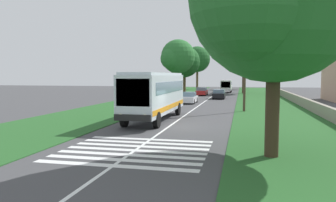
% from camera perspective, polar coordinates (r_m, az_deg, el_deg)
% --- Properties ---
extents(ground, '(160.00, 160.00, 0.00)m').
position_cam_1_polar(ground, '(22.73, 0.20, -4.44)').
color(ground, '#424244').
extents(grass_verge_left, '(120.00, 8.00, 0.04)m').
position_cam_1_polar(grass_verge_left, '(39.32, -6.76, -0.67)').
color(grass_verge_left, '#235623').
rests_on(grass_verge_left, ground).
extents(grass_verge_right, '(120.00, 8.00, 0.04)m').
position_cam_1_polar(grass_verge_right, '(37.24, 17.78, -1.14)').
color(grass_verge_right, '#235623').
rests_on(grass_verge_right, ground).
extents(centre_line, '(110.00, 0.16, 0.01)m').
position_cam_1_polar(centre_line, '(37.40, 5.17, -0.94)').
color(centre_line, silver).
rests_on(centre_line, ground).
extents(coach_bus, '(11.16, 2.62, 3.73)m').
position_cam_1_polar(coach_bus, '(25.90, -2.22, 1.42)').
color(coach_bus, silver).
rests_on(coach_bus, ground).
extents(zebra_crossing, '(5.85, 6.80, 0.01)m').
position_cam_1_polar(zebra_crossing, '(15.68, -5.75, -8.51)').
color(zebra_crossing, silver).
rests_on(zebra_crossing, ground).
extents(trailing_car_0, '(4.30, 1.78, 1.43)m').
position_cam_1_polar(trailing_car_0, '(41.74, 3.66, 0.54)').
color(trailing_car_0, silver).
rests_on(trailing_car_0, ground).
extents(trailing_car_1, '(4.30, 1.78, 1.43)m').
position_cam_1_polar(trailing_car_1, '(50.15, 8.85, 1.15)').
color(trailing_car_1, black).
rests_on(trailing_car_1, ground).
extents(trailing_car_2, '(4.30, 1.78, 1.43)m').
position_cam_1_polar(trailing_car_2, '(58.25, 5.87, 1.63)').
color(trailing_car_2, '#B21E1E').
rests_on(trailing_car_2, ground).
extents(trailing_minibus_0, '(6.00, 2.14, 2.53)m').
position_cam_1_polar(trailing_minibus_0, '(68.82, 10.09, 2.75)').
color(trailing_minibus_0, silver).
rests_on(trailing_minibus_0, ground).
extents(roadside_tree_left_0, '(6.84, 5.85, 9.66)m').
position_cam_1_polar(roadside_tree_left_0, '(56.91, 1.62, 7.58)').
color(roadside_tree_left_0, brown).
rests_on(roadside_tree_left_0, grass_verge_left).
extents(roadside_tree_left_1, '(7.11, 6.00, 9.10)m').
position_cam_1_polar(roadside_tree_left_1, '(63.29, 2.68, 6.67)').
color(roadside_tree_left_1, brown).
rests_on(roadside_tree_left_1, grass_verge_left).
extents(roadside_tree_left_2, '(7.57, 6.42, 10.74)m').
position_cam_1_polar(roadside_tree_left_2, '(82.99, 4.97, 7.12)').
color(roadside_tree_left_2, brown).
rests_on(roadside_tree_left_2, grass_verge_left).
extents(roadside_tree_right_0, '(8.79, 7.27, 10.42)m').
position_cam_1_polar(roadside_tree_right_0, '(15.12, 17.37, 16.08)').
color(roadside_tree_right_0, '#3D2D1E').
rests_on(roadside_tree_right_0, grass_verge_right).
extents(roadside_tree_right_1, '(6.64, 5.61, 9.51)m').
position_cam_1_polar(roadside_tree_right_1, '(85.78, 12.92, 6.40)').
color(roadside_tree_right_1, '#3D2D1E').
rests_on(roadside_tree_right_1, grass_verge_right).
extents(roadside_tree_right_2, '(8.26, 6.87, 11.00)m').
position_cam_1_polar(roadside_tree_right_2, '(65.47, 12.84, 7.80)').
color(roadside_tree_right_2, '#4C3826').
rests_on(roadside_tree_right_2, grass_verge_right).
extents(utility_pole, '(0.24, 1.40, 8.55)m').
position_cam_1_polar(utility_pole, '(32.59, 13.19, 6.00)').
color(utility_pole, '#473828').
rests_on(utility_pole, grass_verge_right).
extents(roadside_wall, '(70.00, 0.40, 1.01)m').
position_cam_1_polar(roadside_wall, '(42.57, 21.77, 0.14)').
color(roadside_wall, gray).
rests_on(roadside_wall, grass_verge_right).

